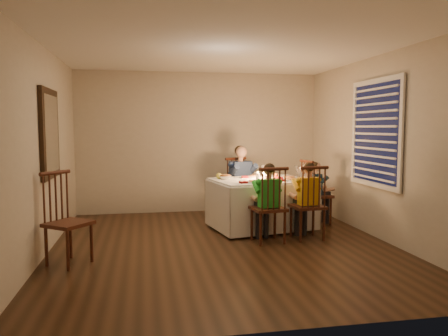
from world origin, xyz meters
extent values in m
plane|color=black|center=(0.00, 0.00, 0.00)|extent=(5.00, 5.00, 0.00)
cube|color=#BFB4A3|center=(-2.25, 0.00, 1.30)|extent=(0.02, 5.00, 2.60)
cube|color=#BFB4A3|center=(2.25, 0.00, 1.30)|extent=(0.02, 5.00, 2.60)
cube|color=#BFB4A3|center=(0.00, 2.50, 1.30)|extent=(4.50, 0.02, 2.60)
plane|color=white|center=(0.00, 0.00, 2.60)|extent=(5.00, 5.00, 0.00)
cube|color=white|center=(0.76, 0.90, 0.76)|extent=(1.62, 1.29, 0.04)
cube|color=white|center=(0.66, 1.42, 0.39)|extent=(1.46, 0.30, 0.72)
cube|color=white|center=(0.86, 0.39, 0.39)|extent=(1.46, 0.30, 0.72)
cube|color=white|center=(1.48, 1.04, 0.39)|extent=(0.22, 1.06, 0.72)
cube|color=white|center=(0.04, 0.76, 0.39)|extent=(0.22, 1.06, 0.72)
cylinder|color=white|center=(0.74, 1.19, 0.79)|extent=(0.30, 0.30, 0.02)
cylinder|color=white|center=(0.56, 0.53, 0.79)|extent=(0.30, 0.30, 0.02)
cylinder|color=white|center=(1.17, 0.68, 0.79)|extent=(0.30, 0.30, 0.02)
cylinder|color=white|center=(1.23, 0.96, 0.79)|extent=(0.30, 0.30, 0.02)
cylinder|color=white|center=(0.70, 0.89, 0.83)|extent=(0.06, 0.06, 0.10)
cylinder|color=white|center=(0.84, 0.92, 0.83)|extent=(0.06, 0.06, 0.10)
sphere|color=#F9F141|center=(0.13, 1.10, 0.82)|extent=(0.09, 0.09, 0.09)
sphere|color=orange|center=(1.03, 1.01, 0.82)|extent=(0.08, 0.08, 0.08)
imported|color=white|center=(0.22, 1.05, 0.80)|extent=(0.23, 0.23, 0.05)
cube|color=black|center=(-2.22, 0.30, 1.50)|extent=(0.05, 0.95, 1.15)
cube|color=white|center=(-2.19, 0.30, 1.50)|extent=(0.01, 0.78, 0.98)
cube|color=#0D1235|center=(2.23, 0.10, 1.50)|extent=(0.01, 1.20, 1.40)
cube|color=white|center=(2.21, 0.10, 1.50)|extent=(0.03, 1.34, 1.54)
camera|label=1|loc=(-1.03, -5.63, 1.58)|focal=35.00mm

